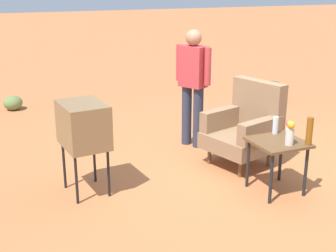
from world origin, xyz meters
TOP-DOWN VIEW (x-y plane):
  - ground_plane at (0.00, 0.00)m, footprint 60.00×60.00m
  - armchair at (0.02, 0.04)m, footprint 0.95×0.96m
  - side_table at (0.87, -0.09)m, footprint 0.56×0.56m
  - tv_on_stand at (0.06, -2.04)m, footprint 0.64×0.50m
  - person_standing at (-0.85, -0.29)m, footprint 0.52×0.36m
  - bottle_tall_amber at (1.08, 0.14)m, footprint 0.07×0.07m
  - bottle_short_clear at (0.65, 0.03)m, footprint 0.06×0.06m
  - flower_vase at (1.01, -0.06)m, footprint 0.14×0.10m
  - shrub_mid at (-3.79, -2.49)m, footprint 0.34×0.34m
  - shrub_far at (-2.51, 2.27)m, footprint 0.50×0.50m

SIDE VIEW (x-z plane):
  - ground_plane at x=0.00m, z-range 0.00..0.00m
  - shrub_mid at x=-3.79m, z-range 0.00..0.26m
  - shrub_far at x=-2.51m, z-range 0.00..0.39m
  - armchair at x=0.02m, z-range -0.03..1.03m
  - side_table at x=0.87m, z-range 0.21..0.81m
  - bottle_short_clear at x=0.65m, z-range 0.60..0.80m
  - flower_vase at x=1.01m, z-range 0.61..0.88m
  - bottle_tall_amber at x=1.08m, z-range 0.60..0.90m
  - tv_on_stand at x=0.06m, z-range 0.27..1.30m
  - person_standing at x=-0.85m, z-range 0.12..1.76m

